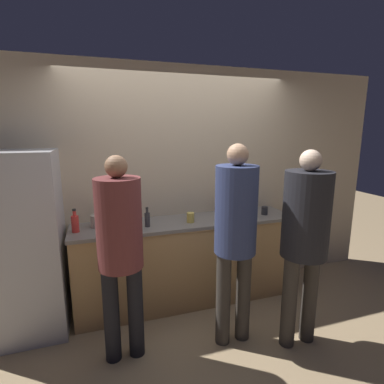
{
  "coord_description": "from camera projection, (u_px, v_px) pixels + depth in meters",
  "views": [
    {
      "loc": [
        -0.91,
        -2.67,
        1.91
      ],
      "look_at": [
        0.0,
        0.13,
        1.29
      ],
      "focal_mm": 28.0,
      "sensor_mm": 36.0,
      "label": 1
    }
  ],
  "objects": [
    {
      "name": "counter",
      "position": [
        187.0,
        260.0,
        3.36
      ],
      "size": [
        2.42,
        0.58,
        0.94
      ],
      "color": "tan",
      "rests_on": "ground_plane"
    },
    {
      "name": "person_right",
      "position": [
        305.0,
        230.0,
        2.54
      ],
      "size": [
        0.39,
        0.39,
        1.75
      ],
      "color": "#38332D",
      "rests_on": "ground_plane"
    },
    {
      "name": "person_center",
      "position": [
        235.0,
        228.0,
        2.56
      ],
      "size": [
        0.36,
        0.36,
        1.8
      ],
      "color": "#38332D",
      "rests_on": "ground_plane"
    },
    {
      "name": "fruit_bowl",
      "position": [
        230.0,
        209.0,
        3.53
      ],
      "size": [
        0.27,
        0.27,
        0.13
      ],
      "color": "brown",
      "rests_on": "counter"
    },
    {
      "name": "wall_back",
      "position": [
        179.0,
        184.0,
        3.45
      ],
      "size": [
        5.2,
        0.06,
        2.6
      ],
      "color": "#C6B293",
      "rests_on": "ground_plane"
    },
    {
      "name": "cup_black",
      "position": [
        264.0,
        211.0,
        3.46
      ],
      "size": [
        0.07,
        0.07,
        0.09
      ],
      "color": "#28282D",
      "rests_on": "counter"
    },
    {
      "name": "bottle_red",
      "position": [
        75.0,
        223.0,
        2.86
      ],
      "size": [
        0.07,
        0.07,
        0.23
      ],
      "color": "red",
      "rests_on": "counter"
    },
    {
      "name": "ground_plane",
      "position": [
        196.0,
        315.0,
        3.15
      ],
      "size": [
        14.0,
        14.0,
        0.0
      ],
      "primitive_type": "plane",
      "color": "#9E8460"
    },
    {
      "name": "utensil_crock",
      "position": [
        97.0,
        221.0,
        3.01
      ],
      "size": [
        0.12,
        0.12,
        0.24
      ],
      "color": "#ADA393",
      "rests_on": "counter"
    },
    {
      "name": "person_left",
      "position": [
        120.0,
        242.0,
        2.37
      ],
      "size": [
        0.36,
        0.36,
        1.72
      ],
      "color": "black",
      "rests_on": "ground_plane"
    },
    {
      "name": "refrigerator",
      "position": [
        19.0,
        246.0,
        2.74
      ],
      "size": [
        0.74,
        0.65,
        1.73
      ],
      "color": "#B7B7BC",
      "rests_on": "ground_plane"
    },
    {
      "name": "bottle_dark",
      "position": [
        147.0,
        219.0,
        3.02
      ],
      "size": [
        0.05,
        0.05,
        0.2
      ],
      "color": "#333338",
      "rests_on": "counter"
    },
    {
      "name": "cup_yellow",
      "position": [
        190.0,
        217.0,
        3.17
      ],
      "size": [
        0.08,
        0.08,
        0.1
      ],
      "color": "gold",
      "rests_on": "counter"
    }
  ]
}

